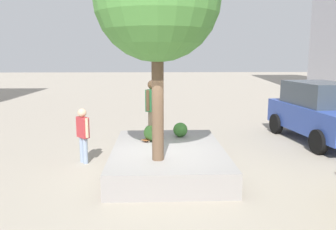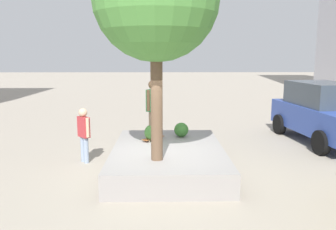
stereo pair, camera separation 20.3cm
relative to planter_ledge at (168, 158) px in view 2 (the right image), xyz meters
name	(u,v)px [view 2 (the right image)]	position (x,y,z in m)	size (l,w,h in m)	color
ground_plane	(159,174)	(0.46, -0.24, -0.30)	(120.00, 120.00, 0.00)	#9E9384
planter_ledge	(168,158)	(0.00, 0.00, 0.00)	(4.38, 2.99, 0.59)	gray
boxwood_shrub	(181,130)	(-1.23, 0.43, 0.52)	(0.44, 0.44, 0.44)	#3D7A33
hedge_clump	(153,133)	(-0.76, -0.44, 0.54)	(0.49, 0.49, 0.49)	#4C8C3D
skateboard	(153,138)	(-0.84, -0.43, 0.35)	(0.75, 0.67, 0.07)	brown
skateboarder	(153,105)	(-0.84, -0.43, 1.35)	(0.51, 0.40, 1.71)	#847056
sedan_parked	(324,112)	(-2.83, 5.61, 0.79)	(4.77, 2.52, 2.14)	#2D479E
passerby_with_bag	(84,131)	(-0.58, -2.41, 0.62)	(0.44, 0.42, 1.59)	#8C9EB7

